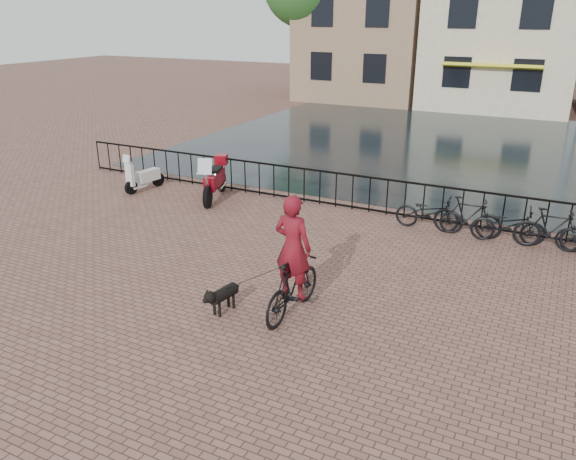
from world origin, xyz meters
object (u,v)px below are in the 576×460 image
at_px(cyclist, 293,264).
at_px(scooter, 144,170).
at_px(motorcycle, 214,175).
at_px(dog, 224,297).

xyz_separation_m(cyclist, scooter, (-7.56, 4.85, -0.39)).
height_order(cyclist, motorcycle, cyclist).
distance_m(motorcycle, scooter, 2.48).
height_order(dog, motorcycle, motorcycle).
height_order(cyclist, dog, cyclist).
xyz_separation_m(cyclist, motorcycle, (-5.09, 5.07, -0.28)).
xyz_separation_m(dog, scooter, (-6.37, 5.33, 0.35)).
height_order(motorcycle, scooter, motorcycle).
relative_size(cyclist, scooter, 1.91).
bearing_deg(motorcycle, scooter, 166.34).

